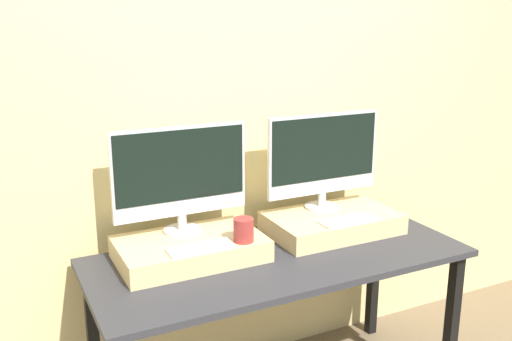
% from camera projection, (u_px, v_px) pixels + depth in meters
% --- Properties ---
extents(wall_back, '(8.00, 0.04, 2.60)m').
position_uv_depth(wall_back, '(237.00, 120.00, 2.79)').
color(wall_back, '#DBC684').
rests_on(wall_back, ground_plane).
extents(workbench, '(1.69, 0.72, 0.76)m').
position_uv_depth(workbench, '(278.00, 270.00, 2.57)').
color(workbench, '#2D2D33').
rests_on(workbench, ground_plane).
extents(wooden_riser_left, '(0.63, 0.39, 0.10)m').
position_uv_depth(wooden_riser_left, '(190.00, 249.00, 2.50)').
color(wooden_riser_left, '#D6B77F').
rests_on(wooden_riser_left, workbench).
extents(monitor_left, '(0.61, 0.17, 0.48)m').
position_uv_depth(monitor_left, '(181.00, 175.00, 2.50)').
color(monitor_left, silver).
rests_on(monitor_left, wooden_riser_left).
extents(keyboard_left, '(0.28, 0.10, 0.01)m').
position_uv_depth(keyboard_left, '(201.00, 248.00, 2.37)').
color(keyboard_left, silver).
rests_on(keyboard_left, wooden_riser_left).
extents(mug, '(0.09, 0.09, 0.10)m').
position_uv_depth(mug, '(244.00, 230.00, 2.44)').
color(mug, '#9E332D').
rests_on(mug, wooden_riser_left).
extents(wooden_riser_right, '(0.63, 0.39, 0.10)m').
position_uv_depth(wooden_riser_right, '(332.00, 223.00, 2.81)').
color(wooden_riser_right, '#D6B77F').
rests_on(wooden_riser_right, workbench).
extents(monitor_right, '(0.61, 0.17, 0.48)m').
position_uv_depth(monitor_right, '(323.00, 157.00, 2.81)').
color(monitor_right, silver).
rests_on(monitor_right, wooden_riser_right).
extents(keyboard_right, '(0.28, 0.10, 0.01)m').
position_uv_depth(keyboard_right, '(348.00, 220.00, 2.68)').
color(keyboard_right, silver).
rests_on(keyboard_right, wooden_riser_right).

